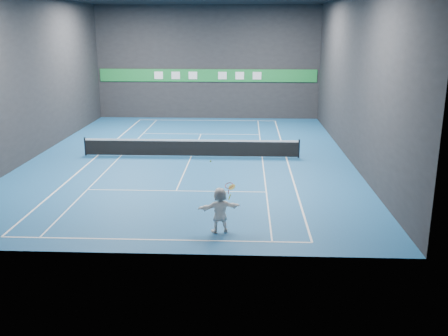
{
  "coord_description": "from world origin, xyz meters",
  "views": [
    {
      "loc": [
        3.15,
        -27.92,
        7.12
      ],
      "look_at": [
        2.25,
        -7.79,
        1.5
      ],
      "focal_mm": 40.0,
      "sensor_mm": 36.0,
      "label": 1
    }
  ],
  "objects_px": {
    "player": "(220,210)",
    "tennis_racket": "(229,187)",
    "tennis_net": "(191,147)",
    "tennis_ball": "(211,161)"
  },
  "relations": [
    {
      "from": "tennis_ball",
      "to": "tennis_net",
      "type": "height_order",
      "value": "tennis_ball"
    },
    {
      "from": "player",
      "to": "tennis_ball",
      "type": "bearing_deg",
      "value": -35.67
    },
    {
      "from": "player",
      "to": "tennis_racket",
      "type": "xyz_separation_m",
      "value": [
        0.34,
        0.05,
        0.85
      ]
    },
    {
      "from": "player",
      "to": "tennis_racket",
      "type": "distance_m",
      "value": 0.91
    },
    {
      "from": "tennis_racket",
      "to": "tennis_net",
      "type": "bearing_deg",
      "value": 103.2
    },
    {
      "from": "player",
      "to": "tennis_net",
      "type": "distance_m",
      "value": 11.31
    },
    {
      "from": "player",
      "to": "tennis_ball",
      "type": "distance_m",
      "value": 1.82
    },
    {
      "from": "tennis_ball",
      "to": "tennis_net",
      "type": "distance_m",
      "value": 11.32
    },
    {
      "from": "tennis_net",
      "to": "player",
      "type": "bearing_deg",
      "value": -78.51
    },
    {
      "from": "tennis_racket",
      "to": "tennis_ball",
      "type": "bearing_deg",
      "value": 174.15
    }
  ]
}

